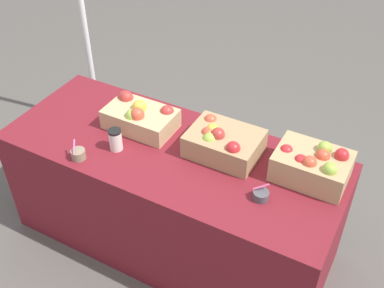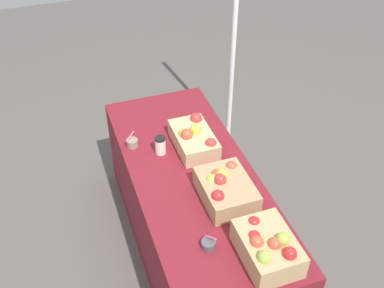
% 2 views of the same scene
% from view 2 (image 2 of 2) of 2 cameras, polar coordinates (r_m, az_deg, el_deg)
% --- Properties ---
extents(ground_plane, '(10.00, 10.00, 0.00)m').
position_cam_2_polar(ground_plane, '(3.46, 0.10, -12.72)').
color(ground_plane, '#56514C').
extents(table, '(1.90, 0.76, 0.74)m').
position_cam_2_polar(table, '(3.18, 0.11, -8.61)').
color(table, maroon).
rests_on(table, ground_plane).
extents(apple_crate_left, '(0.37, 0.26, 0.20)m').
position_cam_2_polar(apple_crate_left, '(2.45, 9.31, -12.50)').
color(apple_crate_left, tan).
rests_on(apple_crate_left, table).
extents(apple_crate_middle, '(0.38, 0.29, 0.17)m').
position_cam_2_polar(apple_crate_middle, '(2.72, 4.13, -5.51)').
color(apple_crate_middle, tan).
rests_on(apple_crate_middle, table).
extents(apple_crate_right, '(0.40, 0.24, 0.17)m').
position_cam_2_polar(apple_crate_right, '(3.08, 0.31, 0.77)').
color(apple_crate_right, tan).
rests_on(apple_crate_right, table).
extents(sample_bowl_near, '(0.08, 0.08, 0.10)m').
position_cam_2_polar(sample_bowl_near, '(3.13, -7.40, 0.15)').
color(sample_bowl_near, gray).
rests_on(sample_bowl_near, table).
extents(sample_bowl_mid, '(0.08, 0.08, 0.09)m').
position_cam_2_polar(sample_bowl_mid, '(2.51, 2.06, -12.27)').
color(sample_bowl_mid, '#4C4C51').
rests_on(sample_bowl_mid, table).
extents(coffee_cup, '(0.07, 0.07, 0.13)m').
position_cam_2_polar(coffee_cup, '(3.04, -3.94, -0.17)').
color(coffee_cup, silver).
rests_on(coffee_cup, table).
extents(tent_pole, '(0.04, 0.04, 2.11)m').
position_cam_2_polar(tent_pole, '(3.90, 5.24, 13.64)').
color(tent_pole, white).
rests_on(tent_pole, ground_plane).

